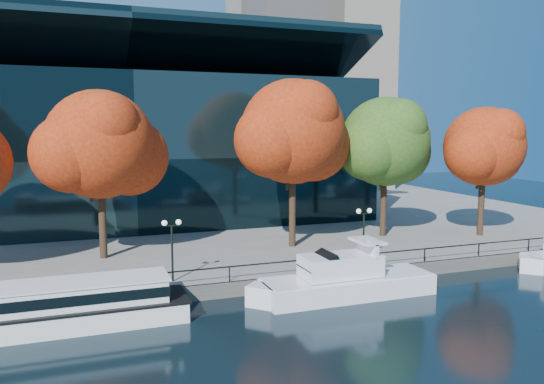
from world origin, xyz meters
name	(u,v)px	position (x,y,z in m)	size (l,w,h in m)	color
ground	(244,312)	(0.00, 0.00, 0.00)	(160.00, 160.00, 0.00)	black
promenade	(158,213)	(0.00, 36.38, 0.50)	(90.00, 67.08, 1.00)	slate
railing	(229,267)	(0.00, 3.25, 1.94)	(88.20, 0.08, 0.99)	black
convention_building	(125,149)	(-4.00, 31.79, 8.51)	(50.00, 24.57, 21.43)	black
tour_boat	(44,306)	(-10.95, 1.12, 1.29)	(16.03, 3.58, 3.04)	white
cruiser_near	(341,280)	(6.69, 0.59, 1.13)	(12.58, 3.24, 3.64)	white
tree_2	(102,147)	(-7.18, 12.51, 9.46)	(10.17, 8.34, 12.71)	black
tree_3	(295,134)	(7.89, 11.32, 10.37)	(10.74, 8.81, 13.85)	black
tree_4	(387,144)	(17.39, 12.56, 9.45)	(10.06, 8.25, 12.65)	black
tree_5	(486,148)	(25.98, 9.69, 9.02)	(8.99, 7.38, 11.78)	black
lamp_1	(172,236)	(-3.45, 4.50, 3.98)	(1.26, 0.36, 4.03)	black
lamp_2	(364,223)	(10.54, 4.50, 3.98)	(1.26, 0.36, 4.03)	black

